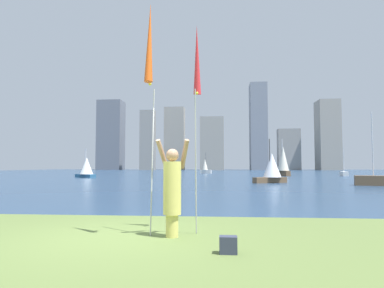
% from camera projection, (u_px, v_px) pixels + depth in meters
% --- Properties ---
extents(ground, '(120.00, 138.00, 0.12)m').
position_uv_depth(ground, '(210.00, 174.00, 57.17)').
color(ground, '#5B7038').
extents(person, '(0.67, 0.50, 1.84)m').
position_uv_depth(person, '(172.00, 188.00, 6.57)').
color(person, '#D8CC66').
rests_on(person, ground).
extents(kite_flag_left, '(0.16, 0.66, 4.47)m').
position_uv_depth(kite_flag_left, '(150.00, 47.00, 6.65)').
color(kite_flag_left, '#B2B2B7').
rests_on(kite_flag_left, ground).
extents(kite_flag_right, '(0.16, 0.69, 4.25)m').
position_uv_depth(kite_flag_right, '(197.00, 64.00, 7.27)').
color(kite_flag_right, '#B2B2B7').
rests_on(kite_flag_right, ground).
extents(bag, '(0.27, 0.19, 0.26)m').
position_uv_depth(bag, '(228.00, 245.00, 5.29)').
color(bag, '#33384C').
rests_on(bag, ground).
extents(sailboat_0, '(2.50, 1.57, 5.00)m').
position_uv_depth(sailboat_0, '(374.00, 180.00, 23.45)').
color(sailboat_0, brown).
rests_on(sailboat_0, ground).
extents(sailboat_2, '(2.77, 2.00, 3.42)m').
position_uv_depth(sailboat_2, '(272.00, 168.00, 27.22)').
color(sailboat_2, brown).
rests_on(sailboat_2, ground).
extents(sailboat_3, '(1.98, 1.14, 3.53)m').
position_uv_depth(sailboat_3, '(205.00, 166.00, 58.96)').
color(sailboat_3, silver).
rests_on(sailboat_3, ground).
extents(sailboat_4, '(1.04, 2.70, 3.44)m').
position_uv_depth(sailboat_4, '(344.00, 174.00, 44.91)').
color(sailboat_4, white).
rests_on(sailboat_4, ground).
extents(sailboat_5, '(1.85, 2.91, 4.89)m').
position_uv_depth(sailboat_5, '(283.00, 161.00, 45.79)').
color(sailboat_5, brown).
rests_on(sailboat_5, ground).
extents(sailboat_7, '(2.86, 2.29, 3.26)m').
position_uv_depth(sailboat_7, '(86.00, 168.00, 39.51)').
color(sailboat_7, '#2D6084').
rests_on(sailboat_7, ground).
extents(skyline_tower_0, '(7.90, 6.65, 22.87)m').
position_uv_depth(skyline_tower_0, '(111.00, 135.00, 116.12)').
color(skyline_tower_0, slate).
rests_on(skyline_tower_0, ground).
extents(skyline_tower_1, '(4.58, 3.21, 18.75)m').
position_uv_depth(skyline_tower_1, '(148.00, 140.00, 109.67)').
color(skyline_tower_1, gray).
rests_on(skyline_tower_1, ground).
extents(skyline_tower_2, '(6.45, 4.88, 20.40)m').
position_uv_depth(skyline_tower_2, '(175.00, 139.00, 114.53)').
color(skyline_tower_2, gray).
rests_on(skyline_tower_2, ground).
extents(skyline_tower_3, '(7.15, 7.27, 16.18)m').
position_uv_depth(skyline_tower_3, '(212.00, 144.00, 108.15)').
color(skyline_tower_3, gray).
rests_on(skyline_tower_3, ground).
extents(skyline_tower_4, '(5.06, 6.60, 26.60)m').
position_uv_depth(skyline_tower_4, '(258.00, 127.00, 107.43)').
color(skyline_tower_4, gray).
rests_on(skyline_tower_4, ground).
extents(skyline_tower_5, '(6.78, 3.51, 12.75)m').
position_uv_depth(skyline_tower_5, '(289.00, 149.00, 108.51)').
color(skyline_tower_5, gray).
rests_on(skyline_tower_5, ground).
extents(skyline_tower_6, '(6.17, 6.99, 21.05)m').
position_uv_depth(skyline_tower_6, '(328.00, 135.00, 105.51)').
color(skyline_tower_6, gray).
rests_on(skyline_tower_6, ground).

